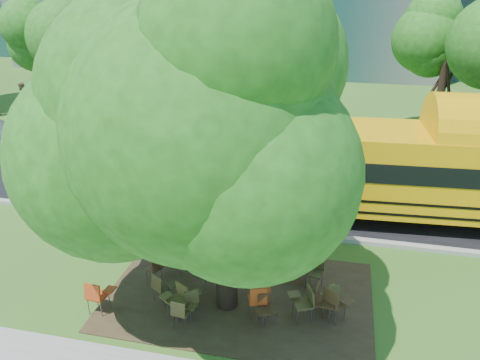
% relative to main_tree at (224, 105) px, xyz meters
% --- Properties ---
extents(ground, '(160.00, 160.00, 0.00)m').
position_rel_main_tree_xyz_m(ground, '(-0.77, 0.94, -5.35)').
color(ground, '#2D5A1C').
rests_on(ground, ground).
extents(dirt_patch, '(7.00, 4.50, 0.03)m').
position_rel_main_tree_xyz_m(dirt_patch, '(0.23, 0.44, -5.34)').
color(dirt_patch, '#382819').
rests_on(dirt_patch, ground).
extents(asphalt_road, '(80.00, 8.00, 0.04)m').
position_rel_main_tree_xyz_m(asphalt_road, '(-0.77, 7.94, -5.33)').
color(asphalt_road, black).
rests_on(asphalt_road, ground).
extents(kerb_near, '(80.00, 0.25, 0.14)m').
position_rel_main_tree_xyz_m(kerb_near, '(-0.77, 3.94, -5.28)').
color(kerb_near, gray).
rests_on(kerb_near, ground).
extents(kerb_far, '(80.00, 0.25, 0.14)m').
position_rel_main_tree_xyz_m(kerb_far, '(-0.77, 12.04, -5.28)').
color(kerb_far, gray).
rests_on(kerb_far, ground).
extents(bg_tree_0, '(5.20, 5.20, 7.18)m').
position_rel_main_tree_xyz_m(bg_tree_0, '(-12.77, 13.94, -0.78)').
color(bg_tree_0, black).
rests_on(bg_tree_0, ground).
extents(bg_tree_2, '(4.80, 4.80, 6.62)m').
position_rel_main_tree_xyz_m(bg_tree_2, '(-5.77, 16.94, -1.14)').
color(bg_tree_2, black).
rests_on(bg_tree_2, ground).
extents(bg_tree_3, '(5.60, 5.60, 7.84)m').
position_rel_main_tree_xyz_m(bg_tree_3, '(7.23, 14.94, -0.32)').
color(bg_tree_3, black).
rests_on(bg_tree_3, ground).
extents(main_tree, '(7.20, 7.20, 8.96)m').
position_rel_main_tree_xyz_m(main_tree, '(0.00, 0.00, 0.00)').
color(main_tree, black).
rests_on(main_tree, ground).
extents(school_bus, '(13.55, 3.84, 3.27)m').
position_rel_main_tree_xyz_m(school_bus, '(6.45, 6.00, -3.46)').
color(school_bus, '#DD9A07').
rests_on(school_bus, ground).
extents(chair_0, '(0.66, 0.56, 0.95)m').
position_rel_main_tree_xyz_m(chair_0, '(-3.11, -1.02, -4.76)').
color(chair_0, '#B33A13').
rests_on(chair_0, ground).
extents(chair_1, '(0.73, 0.58, 0.88)m').
position_rel_main_tree_xyz_m(chair_1, '(-1.68, -0.28, -4.81)').
color(chair_1, '#41361C').
rests_on(chair_1, ground).
extents(chair_2, '(0.51, 0.64, 0.77)m').
position_rel_main_tree_xyz_m(chair_2, '(-0.79, -0.52, -4.88)').
color(chair_2, '#49421F').
rests_on(chair_2, ground).
extents(chair_3, '(0.77, 0.60, 0.92)m').
position_rel_main_tree_xyz_m(chair_3, '(-1.10, -0.66, -4.79)').
color(chair_3, brown).
rests_on(chair_3, ground).
extents(chair_4, '(0.58, 0.48, 0.82)m').
position_rel_main_tree_xyz_m(chair_4, '(-0.87, -1.06, -4.85)').
color(chair_4, '#473D1F').
rests_on(chair_4, ground).
extents(chair_5, '(0.54, 0.67, 0.81)m').
position_rel_main_tree_xyz_m(chair_5, '(1.09, -0.46, -4.85)').
color(chair_5, '#442D18').
rests_on(chair_5, ground).
extents(chair_6, '(0.74, 0.64, 0.94)m').
position_rel_main_tree_xyz_m(chair_6, '(2.01, -0.11, -4.77)').
color(chair_6, '#4A4220').
rests_on(chair_6, ground).
extents(chair_7, '(0.83, 0.65, 0.97)m').
position_rel_main_tree_xyz_m(chair_7, '(2.73, -0.03, -4.75)').
color(chair_7, '#463019').
rests_on(chair_7, ground).
extents(chair_8, '(0.51, 0.65, 0.78)m').
position_rel_main_tree_xyz_m(chair_8, '(-2.21, 0.60, -4.87)').
color(chair_8, '#4C301B').
rests_on(chair_8, ground).
extents(chair_9, '(0.74, 0.59, 0.87)m').
position_rel_main_tree_xyz_m(chair_9, '(-1.59, 1.33, -4.81)').
color(chair_9, brown).
rests_on(chair_9, ground).
extents(chair_10, '(0.51, 0.54, 0.82)m').
position_rel_main_tree_xyz_m(chair_10, '(-0.65, 0.63, -4.84)').
color(chair_10, '#45401E').
rests_on(chair_10, ground).
extents(chair_11, '(0.63, 0.70, 0.93)m').
position_rel_main_tree_xyz_m(chair_11, '(0.89, -0.26, -4.78)').
color(chair_11, '#A93E12').
rests_on(chair_11, ground).
extents(chair_12, '(0.55, 0.66, 0.94)m').
position_rel_main_tree_xyz_m(chair_12, '(2.41, 0.01, -4.77)').
color(chair_12, '#432C17').
rests_on(chair_12, ground).
extents(chair_13, '(0.53, 0.66, 0.79)m').
position_rel_main_tree_xyz_m(chair_13, '(2.64, 0.40, -4.86)').
color(chair_13, '#4F4822').
rests_on(chair_13, ground).
extents(chair_14, '(0.80, 0.63, 0.93)m').
position_rel_main_tree_xyz_m(chair_14, '(1.59, 1.52, -4.78)').
color(chair_14, '#AE3B12').
rests_on(chair_14, ground).
extents(chair_15, '(0.68, 0.53, 0.90)m').
position_rel_main_tree_xyz_m(chair_15, '(2.15, 1.31, -4.80)').
color(chair_15, '#413A1C').
rests_on(chair_15, ground).
extents(black_car, '(3.93, 1.96, 1.29)m').
position_rel_main_tree_xyz_m(black_car, '(-6.50, 6.96, -4.71)').
color(black_car, black).
rests_on(black_car, ground).
extents(bg_car_red, '(4.70, 2.43, 1.27)m').
position_rel_main_tree_xyz_m(bg_car_red, '(-7.81, 10.20, -4.72)').
color(bg_car_red, '#56180E').
rests_on(bg_car_red, ground).
extents(pedestrian_b, '(0.94, 1.07, 1.87)m').
position_rel_main_tree_xyz_m(pedestrian_b, '(-16.96, 15.50, -4.42)').
color(pedestrian_b, '#7F654C').
rests_on(pedestrian_b, ground).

